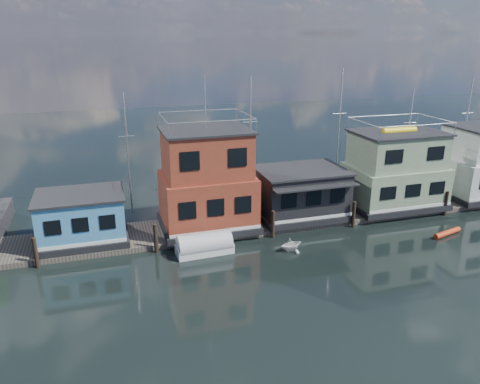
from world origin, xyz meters
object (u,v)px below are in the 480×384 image
object	(u,v)px
dinghy_white	(291,244)
tarp_runabout	(204,246)
dinghy_teal	(202,243)
houseboat_red	(207,182)
houseboat_dark	(301,193)
red_kayak	(447,233)
houseboat_green	(395,171)
houseboat_blue	(82,218)

from	to	relation	value
dinghy_white	tarp_runabout	xyz separation A→B (m)	(-6.14, 1.36, 0.13)
dinghy_teal	houseboat_red	bearing A→B (deg)	-4.43
dinghy_teal	houseboat_dark	bearing A→B (deg)	-55.41
red_kayak	houseboat_red	bearing A→B (deg)	144.55
houseboat_dark	red_kayak	world-z (taller)	houseboat_dark
dinghy_white	houseboat_red	bearing A→B (deg)	30.47
red_kayak	dinghy_teal	size ratio (longest dim) A/B	0.76
houseboat_green	houseboat_blue	bearing A→B (deg)	-180.00
houseboat_red	houseboat_blue	bearing A→B (deg)	-180.00
houseboat_red	tarp_runabout	bearing A→B (deg)	-106.73
dinghy_white	red_kayak	size ratio (longest dim) A/B	0.64
houseboat_green	tarp_runabout	xyz separation A→B (m)	(-18.20, -3.98, -2.94)
houseboat_green	tarp_runabout	world-z (taller)	houseboat_green
houseboat_green	dinghy_white	xyz separation A→B (m)	(-12.05, -5.33, -3.06)
houseboat_red	red_kayak	xyz separation A→B (m)	(17.76, -6.45, -3.89)
dinghy_white	dinghy_teal	bearing A→B (deg)	56.99
houseboat_green	dinghy_teal	xyz separation A→B (m)	(-18.15, -3.04, -3.16)
houseboat_blue	tarp_runabout	xyz separation A→B (m)	(8.30, -3.98, -1.59)
houseboat_red	tarp_runabout	distance (m)	5.42
houseboat_blue	houseboat_red	bearing A→B (deg)	0.00
houseboat_dark	houseboat_red	bearing A→B (deg)	179.86
houseboat_blue	tarp_runabout	world-z (taller)	houseboat_blue
tarp_runabout	dinghy_white	bearing A→B (deg)	-15.23
dinghy_teal	tarp_runabout	xyz separation A→B (m)	(-0.04, -0.94, 0.22)
houseboat_green	red_kayak	bearing A→B (deg)	-83.32
red_kayak	tarp_runabout	xyz separation A→B (m)	(-18.95, 2.47, 0.40)
dinghy_white	red_kayak	distance (m)	12.86
red_kayak	tarp_runabout	distance (m)	19.12
houseboat_blue	houseboat_dark	xyz separation A→B (m)	(17.50, -0.02, 0.21)
dinghy_white	dinghy_teal	size ratio (longest dim) A/B	0.49
houseboat_red	houseboat_dark	bearing A→B (deg)	-0.14
houseboat_dark	dinghy_teal	xyz separation A→B (m)	(-9.15, -3.02, -2.03)
tarp_runabout	red_kayak	bearing A→B (deg)	-10.19
houseboat_blue	red_kayak	world-z (taller)	houseboat_blue
dinghy_white	red_kayak	xyz separation A→B (m)	(12.81, -1.11, -0.27)
dinghy_white	houseboat_green	bearing A→B (deg)	-78.50
houseboat_blue	red_kayak	xyz separation A→B (m)	(27.26, -6.45, -1.99)
houseboat_dark	tarp_runabout	bearing A→B (deg)	-156.72
tarp_runabout	houseboat_dark	bearing A→B (deg)	20.52
dinghy_teal	tarp_runabout	world-z (taller)	tarp_runabout
houseboat_red	houseboat_dark	xyz separation A→B (m)	(8.00, -0.02, -1.69)
dinghy_teal	houseboat_green	bearing A→B (deg)	-64.16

